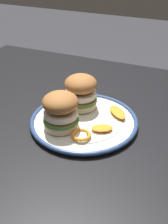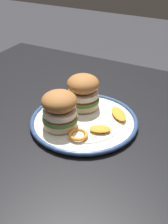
# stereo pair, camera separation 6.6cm
# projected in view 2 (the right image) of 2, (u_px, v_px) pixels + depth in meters

# --- Properties ---
(dining_table) EXTENTS (1.34, 1.01, 0.73)m
(dining_table) POSITION_uv_depth(u_px,v_px,m) (103.00, 164.00, 0.82)
(dining_table) COLOR black
(dining_table) RESTS_ON ground
(dinner_plate) EXTENTS (0.30, 0.30, 0.02)m
(dinner_plate) POSITION_uv_depth(u_px,v_px,m) (84.00, 121.00, 0.83)
(dinner_plate) COLOR silver
(dinner_plate) RESTS_ON dining_table
(sandwich_half_left) EXTENTS (0.10, 0.10, 0.10)m
(sandwich_half_left) POSITION_uv_depth(u_px,v_px,m) (60.00, 109.00, 0.78)
(sandwich_half_left) COLOR beige
(sandwich_half_left) RESTS_ON dinner_plate
(sandwich_half_right) EXTENTS (0.10, 0.10, 0.10)m
(sandwich_half_right) POSITION_uv_depth(u_px,v_px,m) (83.00, 91.00, 0.86)
(sandwich_half_right) COLOR beige
(sandwich_half_right) RESTS_ON dinner_plate
(orange_peel_curled) EXTENTS (0.07, 0.07, 0.01)m
(orange_peel_curled) POSITION_uv_depth(u_px,v_px,m) (78.00, 135.00, 0.76)
(orange_peel_curled) COLOR orange
(orange_peel_curled) RESTS_ON dinner_plate
(orange_peel_strip_long) EXTENTS (0.07, 0.06, 0.01)m
(orange_peel_strip_long) POSITION_uv_depth(u_px,v_px,m) (100.00, 129.00, 0.78)
(orange_peel_strip_long) COLOR orange
(orange_peel_strip_long) RESTS_ON dinner_plate
(orange_peel_strip_short) EXTENTS (0.08, 0.08, 0.01)m
(orange_peel_strip_short) POSITION_uv_depth(u_px,v_px,m) (119.00, 114.00, 0.84)
(orange_peel_strip_short) COLOR orange
(orange_peel_strip_short) RESTS_ON dinner_plate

